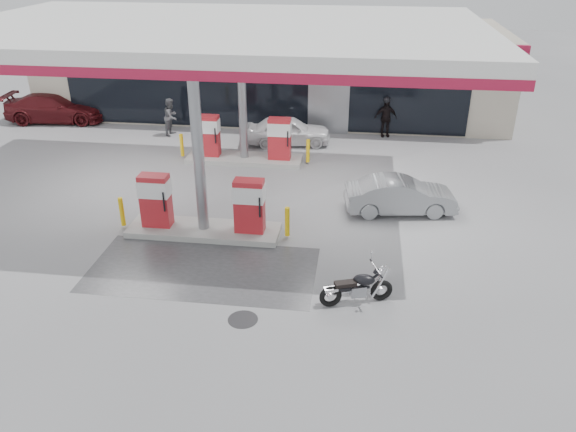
# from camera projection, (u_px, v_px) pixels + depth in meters

# --- Properties ---
(ground) EXTENTS (90.00, 90.00, 0.00)m
(ground) POSITION_uv_depth(u_px,v_px,m) (185.00, 268.00, 14.96)
(ground) COLOR gray
(ground) RESTS_ON ground
(wet_patch) EXTENTS (6.00, 3.00, 0.00)m
(wet_patch) POSITION_uv_depth(u_px,v_px,m) (203.00, 269.00, 14.90)
(wet_patch) COLOR #4C4C4F
(wet_patch) RESTS_ON ground
(drain_cover) EXTENTS (0.70, 0.70, 0.01)m
(drain_cover) POSITION_uv_depth(u_px,v_px,m) (243.00, 319.00, 12.95)
(drain_cover) COLOR #38383A
(drain_cover) RESTS_ON ground
(store_building) EXTENTS (22.00, 8.22, 4.00)m
(store_building) POSITION_uv_depth(u_px,v_px,m) (275.00, 67.00, 28.18)
(store_building) COLOR #BCB39E
(store_building) RESTS_ON ground
(canopy) EXTENTS (16.00, 10.02, 5.51)m
(canopy) POSITION_uv_depth(u_px,v_px,m) (219.00, 34.00, 17.02)
(canopy) COLOR silver
(canopy) RESTS_ON ground
(pump_island_near) EXTENTS (5.14, 1.30, 1.78)m
(pump_island_near) POSITION_uv_depth(u_px,v_px,m) (203.00, 211.00, 16.41)
(pump_island_near) COLOR #9E9E99
(pump_island_near) RESTS_ON ground
(pump_island_far) EXTENTS (5.14, 1.30, 1.78)m
(pump_island_far) POSITION_uv_depth(u_px,v_px,m) (244.00, 144.00, 21.73)
(pump_island_far) COLOR #9E9E99
(pump_island_far) RESTS_ON ground
(parked_motorcycle) EXTENTS (1.77, 0.85, 0.94)m
(parked_motorcycle) POSITION_uv_depth(u_px,v_px,m) (358.00, 288.00, 13.36)
(parked_motorcycle) COLOR black
(parked_motorcycle) RESTS_ON ground
(sedan_white) EXTENTS (3.71, 1.95, 1.20)m
(sedan_white) POSITION_uv_depth(u_px,v_px,m) (288.00, 130.00, 23.56)
(sedan_white) COLOR silver
(sedan_white) RESTS_ON ground
(attendant) EXTENTS (0.72, 0.87, 1.63)m
(attendant) POSITION_uv_depth(u_px,v_px,m) (171.00, 117.00, 24.61)
(attendant) COLOR #4E4E52
(attendant) RESTS_ON ground
(hatchback_silver) EXTENTS (3.61, 1.71, 1.14)m
(hatchback_silver) POSITION_uv_depth(u_px,v_px,m) (401.00, 196.00, 17.74)
(hatchback_silver) COLOR gray
(hatchback_silver) RESTS_ON ground
(parked_car_left) EXTENTS (4.81, 2.37, 1.34)m
(parked_car_left) POSITION_uv_depth(u_px,v_px,m) (56.00, 107.00, 26.45)
(parked_car_left) COLOR #4F1115
(parked_car_left) RESTS_ON ground
(biker_walking) EXTENTS (1.04, 0.59, 1.66)m
(biker_walking) POSITION_uv_depth(u_px,v_px,m) (386.00, 118.00, 24.39)
(biker_walking) COLOR black
(biker_walking) RESTS_ON ground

